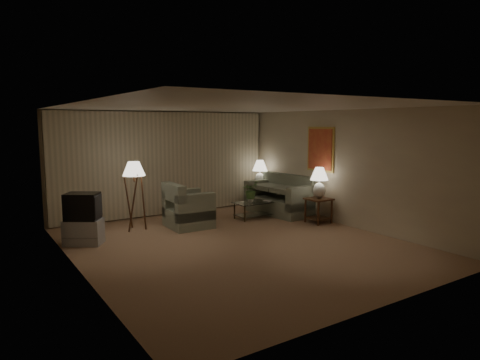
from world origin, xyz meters
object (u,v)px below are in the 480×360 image
object	(u,v)px
tv_cabinet	(84,232)
coffee_table	(255,207)
side_table_far	(260,193)
table_lamp_near	(319,180)
table_lamp_far	(260,171)
crt_tv	(82,206)
vase	(251,200)
floor_lamp	(135,194)
side_table_near	(319,206)
ottoman	(187,212)
sofa	(279,199)
armchair	(189,209)

from	to	relation	value
tv_cabinet	coffee_table	bearing A→B (deg)	34.60
side_table_far	coffee_table	size ratio (longest dim) A/B	0.54
table_lamp_near	table_lamp_far	world-z (taller)	table_lamp_near
crt_tv	vase	bearing A→B (deg)	34.63
side_table_far	table_lamp_far	world-z (taller)	table_lamp_far
coffee_table	floor_lamp	size ratio (longest dim) A/B	0.71
table_lamp_far	tv_cabinet	distance (m)	5.40
table_lamp_near	coffee_table	bearing A→B (deg)	128.07
side_table_near	ottoman	bearing A→B (deg)	140.11
floor_lamp	side_table_far	bearing A→B (deg)	9.41
crt_tv	floor_lamp	size ratio (longest dim) A/B	0.49
side_table_near	ottoman	world-z (taller)	side_table_near
vase	ottoman	bearing A→B (deg)	148.61
crt_tv	coffee_table	bearing A→B (deg)	34.60
sofa	floor_lamp	world-z (taller)	floor_lamp
table_lamp_far	floor_lamp	distance (m)	3.99
side_table_near	coffee_table	xyz separation A→B (m)	(-0.98, 1.25, -0.13)
table_lamp_far	table_lamp_near	bearing A→B (deg)	-90.00
crt_tv	ottoman	size ratio (longest dim) A/B	1.33
tv_cabinet	ottoman	bearing A→B (deg)	51.89
coffee_table	ottoman	xyz separation A→B (m)	(-1.51, 0.83, -0.09)
table_lamp_near	ottoman	bearing A→B (deg)	140.11
side_table_near	table_lamp_far	world-z (taller)	table_lamp_far
tv_cabinet	ottoman	size ratio (longest dim) A/B	1.45
ottoman	tv_cabinet	bearing A→B (deg)	-161.87
side_table_far	floor_lamp	distance (m)	4.01
sofa	side_table_near	world-z (taller)	sofa
table_lamp_near	table_lamp_far	size ratio (longest dim) A/B	1.00
table_lamp_near	crt_tv	size ratio (longest dim) A/B	0.98
sofa	floor_lamp	distance (m)	3.83
table_lamp_near	tv_cabinet	bearing A→B (deg)	167.13
coffee_table	tv_cabinet	xyz separation A→B (m)	(-4.22, -0.06, -0.03)
table_lamp_far	floor_lamp	xyz separation A→B (m)	(-3.93, -0.65, -0.23)
ottoman	table_lamp_near	bearing A→B (deg)	-39.89
coffee_table	floor_lamp	world-z (taller)	floor_lamp
crt_tv	vase	xyz separation A→B (m)	(4.07, 0.06, -0.27)
side_table_far	tv_cabinet	size ratio (longest dim) A/B	0.72
table_lamp_far	vase	world-z (taller)	table_lamp_far
table_lamp_near	sofa	bearing A→B (deg)	96.34
coffee_table	tv_cabinet	size ratio (longest dim) A/B	1.32
table_lamp_near	coffee_table	world-z (taller)	table_lamp_near
ottoman	side_table_near	bearing A→B (deg)	-39.89
side_table_near	crt_tv	distance (m)	5.35
armchair	floor_lamp	xyz separation A→B (m)	(-1.13, 0.41, 0.40)
side_table_far	vase	xyz separation A→B (m)	(-1.13, -1.16, 0.09)
coffee_table	vase	world-z (taller)	vase
crt_tv	ottoman	xyz separation A→B (m)	(2.71, 0.89, -0.57)
table_lamp_far	crt_tv	xyz separation A→B (m)	(-5.20, -1.23, -0.27)
sofa	side_table_near	distance (m)	1.36
sofa	coffee_table	world-z (taller)	sofa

